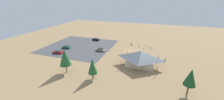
% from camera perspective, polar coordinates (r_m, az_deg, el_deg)
% --- Properties ---
extents(ground, '(160.00, 160.00, 0.00)m').
position_cam_1_polar(ground, '(69.77, 7.54, -0.19)').
color(ground, '#9E7F56').
rests_on(ground, ground).
extents(parking_lot_asphalt, '(34.66, 33.26, 0.05)m').
position_cam_1_polar(parking_lot_asphalt, '(77.39, -13.22, 1.58)').
color(parking_lot_asphalt, '#4C4C51').
rests_on(parking_lot_asphalt, ground).
extents(bike_pavilion, '(13.32, 10.31, 5.91)m').
position_cam_1_polar(bike_pavilion, '(54.20, 11.82, -3.00)').
color(bike_pavilion, beige).
rests_on(bike_pavilion, ground).
extents(trash_bin, '(0.60, 0.60, 0.90)m').
position_cam_1_polar(trash_bin, '(77.77, 8.08, 2.37)').
color(trash_bin, brown).
rests_on(trash_bin, ground).
extents(lot_sign, '(0.56, 0.08, 2.20)m').
position_cam_1_polar(lot_sign, '(69.98, 0.36, 1.29)').
color(lot_sign, '#99999E').
rests_on(lot_sign, ground).
extents(pine_far_east, '(3.20, 3.20, 7.71)m').
position_cam_1_polar(pine_far_east, '(42.29, 29.81, -9.80)').
color(pine_far_east, brown).
rests_on(pine_far_east, ground).
extents(pine_mideast, '(3.98, 3.98, 8.71)m').
position_cam_1_polar(pine_mideast, '(49.81, -18.95, -2.87)').
color(pine_mideast, brown).
rests_on(pine_mideast, ground).
extents(pine_west, '(3.01, 3.01, 7.18)m').
position_cam_1_polar(pine_west, '(44.39, -8.12, -6.61)').
color(pine_west, brown).
rests_on(pine_west, ground).
extents(bicycle_blue_near_sign, '(1.23, 1.21, 0.80)m').
position_cam_1_polar(bicycle_blue_near_sign, '(63.51, 12.17, -2.33)').
color(bicycle_blue_near_sign, black).
rests_on(bicycle_blue_near_sign, ground).
extents(bicycle_white_lone_east, '(0.48, 1.73, 0.81)m').
position_cam_1_polar(bicycle_white_lone_east, '(72.77, 12.88, 0.66)').
color(bicycle_white_lone_east, black).
rests_on(bicycle_white_lone_east, ground).
extents(bicycle_orange_front_row, '(0.74, 1.66, 0.76)m').
position_cam_1_polar(bicycle_orange_front_row, '(65.13, 7.81, -1.43)').
color(bicycle_orange_front_row, black).
rests_on(bicycle_orange_front_row, ground).
extents(bicycle_black_back_row, '(1.69, 0.54, 0.77)m').
position_cam_1_polar(bicycle_black_back_row, '(66.80, 12.82, -1.21)').
color(bicycle_black_back_row, black).
rests_on(bicycle_black_back_row, ground).
extents(bicycle_yellow_yard_left, '(1.76, 0.48, 0.86)m').
position_cam_1_polar(bicycle_yellow_yard_left, '(74.98, 14.90, 1.10)').
color(bicycle_yellow_yard_left, black).
rests_on(bicycle_yellow_yard_left, ground).
extents(bicycle_purple_yard_front, '(0.57, 1.63, 0.86)m').
position_cam_1_polar(bicycle_purple_yard_front, '(77.70, 13.90, 1.87)').
color(bicycle_purple_yard_front, black).
rests_on(bicycle_purple_yard_front, ground).
extents(bicycle_teal_edge_south, '(1.09, 1.49, 0.85)m').
position_cam_1_polar(bicycle_teal_edge_south, '(75.97, 11.09, 1.68)').
color(bicycle_teal_edge_south, black).
rests_on(bicycle_teal_edge_south, ground).
extents(bicycle_red_near_porch, '(0.48, 1.72, 0.80)m').
position_cam_1_polar(bicycle_red_near_porch, '(65.69, 15.28, -1.82)').
color(bicycle_red_near_porch, black).
rests_on(bicycle_red_near_porch, ground).
extents(bicycle_silver_by_bin, '(1.66, 0.48, 0.81)m').
position_cam_1_polar(bicycle_silver_by_bin, '(62.91, 17.44, -3.08)').
color(bicycle_silver_by_bin, black).
rests_on(bicycle_silver_by_bin, ground).
extents(bicycle_green_trailside, '(0.94, 1.45, 0.90)m').
position_cam_1_polar(bicycle_green_trailside, '(74.41, 16.09, 0.83)').
color(bicycle_green_trailside, black).
rests_on(bicycle_green_trailside, ground).
extents(car_black_back_corner, '(4.74, 2.47, 1.43)m').
position_cam_1_polar(car_black_back_corner, '(85.86, -6.70, 4.43)').
color(car_black_back_corner, black).
rests_on(car_black_back_corner, parking_lot_asphalt).
extents(car_red_mid_lot, '(4.79, 2.05, 1.39)m').
position_cam_1_polar(car_red_mid_lot, '(70.27, -21.52, -0.73)').
color(car_red_mid_lot, red).
rests_on(car_red_mid_lot, parking_lot_asphalt).
extents(car_green_by_curb, '(4.51, 1.93, 1.41)m').
position_cam_1_polar(car_green_by_curb, '(75.62, -18.41, 1.17)').
color(car_green_by_curb, '#1E6B3D').
rests_on(car_green_by_curb, parking_lot_asphalt).
extents(car_tan_near_entry, '(4.89, 2.18, 1.47)m').
position_cam_1_polar(car_tan_near_entry, '(68.44, -4.77, 0.19)').
color(car_tan_near_entry, tan).
rests_on(car_tan_near_entry, parking_lot_asphalt).
extents(visitor_by_pavilion, '(0.36, 0.36, 1.76)m').
position_cam_1_polar(visitor_by_pavilion, '(60.85, 18.79, -3.49)').
color(visitor_by_pavilion, '#2D3347').
rests_on(visitor_by_pavilion, ground).
extents(visitor_at_bikes, '(0.38, 0.36, 1.85)m').
position_cam_1_polar(visitor_at_bikes, '(61.55, 21.27, -3.49)').
color(visitor_at_bikes, '#2D3347').
rests_on(visitor_at_bikes, ground).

